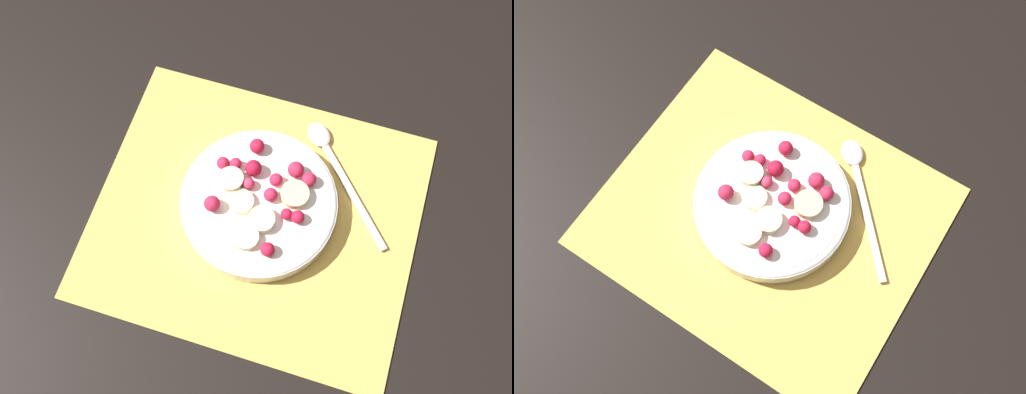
{
  "view_description": "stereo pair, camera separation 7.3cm",
  "coord_description": "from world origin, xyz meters",
  "views": [
    {
      "loc": [
        0.08,
        -0.24,
        0.72
      ],
      "look_at": [
        -0.0,
        0.01,
        0.04
      ],
      "focal_mm": 40.0,
      "sensor_mm": 36.0,
      "label": 1
    },
    {
      "loc": [
        0.14,
        -0.21,
        0.72
      ],
      "look_at": [
        -0.0,
        0.01,
        0.04
      ],
      "focal_mm": 40.0,
      "sensor_mm": 36.0,
      "label": 2
    }
  ],
  "objects": [
    {
      "name": "fruit_bowl",
      "position": [
        -0.0,
        0.01,
        0.02
      ],
      "size": [
        0.21,
        0.21,
        0.05
      ],
      "color": "white",
      "rests_on": "placemat"
    },
    {
      "name": "spoon",
      "position": [
        0.08,
        0.11,
        0.01
      ],
      "size": [
        0.15,
        0.16,
        0.01
      ],
      "rotation": [
        0.0,
        0.0,
        2.31
      ],
      "color": "silver",
      "rests_on": "placemat"
    },
    {
      "name": "placemat",
      "position": [
        0.0,
        0.0,
        0.0
      ],
      "size": [
        0.42,
        0.36,
        0.01
      ],
      "color": "#E0B251",
      "rests_on": "ground_plane"
    },
    {
      "name": "ground_plane",
      "position": [
        0.0,
        0.0,
        0.0
      ],
      "size": [
        3.0,
        3.0,
        0.0
      ],
      "primitive_type": "plane",
      "color": "black"
    }
  ]
}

